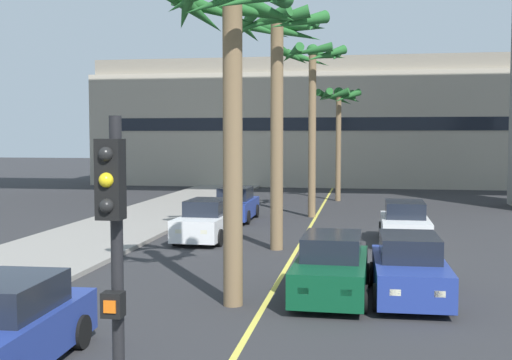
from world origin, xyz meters
name	(u,v)px	position (x,y,z in m)	size (l,w,h in m)	color
lane_stripe_center	(300,244)	(0.00, 24.00, 0.00)	(0.14, 56.00, 0.01)	#DBCC4C
pier_building_backdrop	(335,124)	(0.00, 53.87, 4.97)	(39.08, 8.04, 10.08)	#BCB29E
car_queue_front	(207,222)	(-3.63, 24.34, 0.72)	(1.92, 4.15, 1.56)	white
car_queue_second	(405,224)	(3.82, 24.82, 0.72)	(1.86, 4.11, 1.56)	white
car_queue_third	(331,269)	(1.52, 16.27, 0.72)	(1.91, 4.14, 1.56)	#0C4728
car_queue_fourth	(235,205)	(-3.69, 30.26, 0.72)	(1.85, 4.11, 1.56)	navy
car_queue_fifth	(6,329)	(-3.73, 10.32, 0.72)	(1.94, 4.16, 1.56)	navy
car_queue_sixth	(409,269)	(3.42, 16.46, 0.72)	(1.88, 4.12, 1.56)	navy
traffic_light_median_near	(115,271)	(-0.08, 6.13, 2.71)	(0.24, 0.37, 4.20)	black
palm_tree_near_median	(277,56)	(-0.71, 22.71, 6.76)	(3.68, 3.72, 8.34)	brown
palm_tree_mid_median	(313,76)	(-0.19, 32.10, 6.90)	(3.44, 3.49, 8.43)	brown
palm_tree_far_median	(339,107)	(0.78, 40.32, 5.75)	(2.91, 2.93, 6.94)	brown
palm_tree_farthest_median	(232,47)	(-0.74, 15.11, 6.05)	(3.28, 3.33, 7.60)	brown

